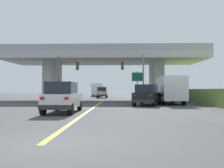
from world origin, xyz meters
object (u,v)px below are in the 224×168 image
Objects in this scene: box_truck at (169,90)px; traffic_signal_farside at (65,73)px; suv_lead at (63,97)px; traffic_signal_nearside at (136,73)px; highway_sign at (137,79)px; sedan_oncoming at (102,92)px; semi_truck_distant at (98,90)px; suv_crossing at (147,95)px.

box_truck is 1.27× the size of traffic_signal_farside.
suv_lead is 0.77× the size of traffic_signal_nearside.
highway_sign is (6.35, 18.50, 1.99)m from suv_lead.
semi_truck_distant is at bearing 99.70° from sedan_oncoming.
semi_truck_distant reaches higher than sedan_oncoming.
traffic_signal_farside is at bearing 167.78° from suv_crossing.
traffic_signal_nearside is 1.03× the size of traffic_signal_farside.
suv_crossing is at bearing -76.72° from semi_truck_distant.
sedan_oncoming is 12.95m from highway_sign.
suv_lead is 39.95m from semi_truck_distant.
traffic_signal_nearside is 8.55m from traffic_signal_farside.
semi_truck_distant is at bearing 109.07° from box_truck.
box_truck is 8.79m from highway_sign.
semi_truck_distant reaches higher than box_truck.
traffic_signal_nearside is at bearing -75.48° from semi_truck_distant.
suv_lead is at bearing -108.94° from highway_sign.
suv_crossing is 1.12× the size of sedan_oncoming.
suv_lead is 14.70m from traffic_signal_nearside.
suv_lead is at bearing -112.15° from suv_crossing.
box_truck is 1.72× the size of highway_sign.
box_truck reaches higher than suv_crossing.
traffic_signal_farside is (-11.89, 2.78, 1.96)m from box_truck.
semi_truck_distant reaches higher than suv_lead.
semi_truck_distant is at bearing 91.60° from suv_lead.
box_truck is at bearing 48.41° from suv_lead.
sedan_oncoming is 0.79× the size of traffic_signal_farside.
traffic_signal_farside is 26.98m from semi_truck_distant.
semi_truck_distant is at bearing 86.51° from traffic_signal_farside.
highway_sign is at bearing -70.81° from semi_truck_distant.
suv_crossing is at bearing -82.89° from traffic_signal_nearside.
sedan_oncoming is at bearing 116.71° from highway_sign.
traffic_signal_nearside reaches higher than traffic_signal_farside.
traffic_signal_farside is (-2.75, 13.07, 2.49)m from suv_lead.
box_truck reaches higher than suv_lead.
suv_crossing is at bearing -89.32° from highway_sign.
suv_crossing is 0.88× the size of traffic_signal_farside.
traffic_signal_farside reaches higher than box_truck.
semi_truck_distant is at bearing 104.52° from traffic_signal_nearside.
sedan_oncoming is (0.60, 29.93, -0.00)m from suv_lead.
traffic_signal_nearside is at bearing 66.41° from suv_lead.
highway_sign reaches higher than suv_crossing.
traffic_signal_nearside reaches higher than suv_crossing.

